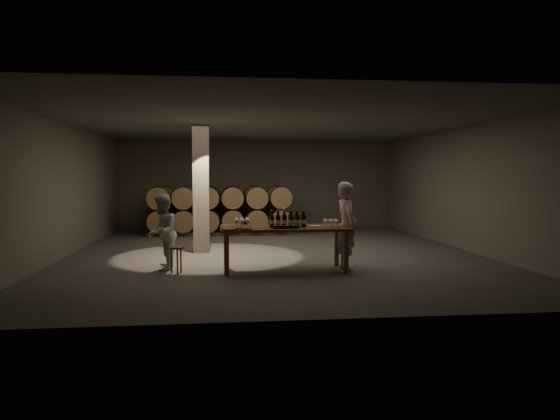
{
  "coord_description": "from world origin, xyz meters",
  "views": [
    {
      "loc": [
        -1.19,
        -12.51,
        1.95
      ],
      "look_at": [
        0.13,
        -0.48,
        1.1
      ],
      "focal_mm": 32.0,
      "sensor_mm": 36.0,
      "label": 1
    }
  ],
  "objects": [
    {
      "name": "room",
      "position": [
        -1.8,
        0.2,
        1.6
      ],
      "size": [
        12.0,
        12.0,
        12.0
      ],
      "color": "#4D4B48",
      "rests_on": "ground"
    },
    {
      "name": "barrel_stack_back",
      "position": [
        -1.35,
        5.2,
        0.83
      ],
      "size": [
        4.7,
        0.95,
        1.57
      ],
      "color": "brown",
      "rests_on": "ground"
    },
    {
      "name": "glass_cluster_left",
      "position": [
        -0.87,
        -2.55,
        1.03
      ],
      "size": [
        0.31,
        0.53,
        0.18
      ],
      "color": "silver",
      "rests_on": "tasting_table"
    },
    {
      "name": "bottle_cluster",
      "position": [
        0.06,
        -2.52,
        1.03
      ],
      "size": [
        0.74,
        0.24,
        0.35
      ],
      "color": "black",
      "rests_on": "tasting_table"
    },
    {
      "name": "glass_cluster_right",
      "position": [
        0.94,
        -2.6,
        1.01
      ],
      "size": [
        0.3,
        0.3,
        0.15
      ],
      "color": "silver",
      "rests_on": "tasting_table"
    },
    {
      "name": "person_man",
      "position": [
        1.27,
        -2.58,
        0.91
      ],
      "size": [
        0.51,
        0.71,
        1.81
      ],
      "primitive_type": "imported",
      "rotation": [
        0.0,
        0.0,
        1.69
      ],
      "color": "beige",
      "rests_on": "ground"
    },
    {
      "name": "lying_bottles",
      "position": [
        -0.01,
        -2.84,
        0.94
      ],
      "size": [
        0.58,
        0.07,
        0.07
      ],
      "color": "black",
      "rests_on": "tasting_table"
    },
    {
      "name": "notebook_corner",
      "position": [
        -1.14,
        -2.93,
        0.91
      ],
      "size": [
        0.27,
        0.31,
        0.02
      ],
      "primitive_type": "cube",
      "rotation": [
        0.0,
        0.0,
        0.26
      ],
      "color": "brown",
      "rests_on": "tasting_table"
    },
    {
      "name": "notebook_near",
      "position": [
        -0.84,
        -2.89,
        0.92
      ],
      "size": [
        0.33,
        0.3,
        0.03
      ],
      "primitive_type": "cube",
      "rotation": [
        0.0,
        0.0,
        -0.35
      ],
      "color": "brown",
      "rests_on": "tasting_table"
    },
    {
      "name": "pen",
      "position": [
        -0.74,
        -2.93,
        0.91
      ],
      "size": [
        0.13,
        0.01,
        0.01
      ],
      "primitive_type": "cylinder",
      "rotation": [
        0.0,
        1.57,
        0.0
      ],
      "color": "black",
      "rests_on": "tasting_table"
    },
    {
      "name": "plate",
      "position": [
        0.62,
        -2.51,
        0.91
      ],
      "size": [
        0.25,
        0.25,
        0.01
      ],
      "primitive_type": "cylinder",
      "color": "silver",
      "rests_on": "tasting_table"
    },
    {
      "name": "barrel_stack_front",
      "position": [
        -1.35,
        3.8,
        0.83
      ],
      "size": [
        4.7,
        0.95,
        1.57
      ],
      "color": "brown",
      "rests_on": "ground"
    },
    {
      "name": "tasting_table",
      "position": [
        0.0,
        -2.5,
        0.8
      ],
      "size": [
        2.6,
        1.1,
        0.9
      ],
      "color": "brown",
      "rests_on": "ground"
    },
    {
      "name": "stool",
      "position": [
        -2.17,
        -2.54,
        0.43
      ],
      "size": [
        0.32,
        0.32,
        0.53
      ],
      "rotation": [
        0.0,
        0.0,
        0.23
      ],
      "color": "brown",
      "rests_on": "ground"
    },
    {
      "name": "person_woman",
      "position": [
        -2.49,
        -2.16,
        0.78
      ],
      "size": [
        0.61,
        0.77,
        1.56
      ],
      "primitive_type": "imported",
      "rotation": [
        0.0,
        0.0,
        -1.55
      ],
      "color": "silver",
      "rests_on": "ground"
    }
  ]
}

